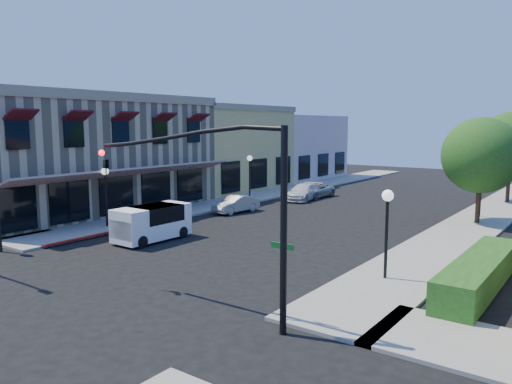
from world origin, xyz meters
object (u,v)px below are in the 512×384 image
Objects in this scene: lamppost_right_near at (387,211)px; parked_car_b at (236,204)px; street_name_sign at (282,269)px; signal_mast_arm at (225,189)px; lamppost_left_near at (105,182)px; lamppost_right_far at (482,177)px; parked_car_a at (154,224)px; street_tree_a at (481,155)px; street_tree_b at (511,144)px; parked_car_c at (303,192)px; parked_car_d at (314,191)px; lamppost_left_far at (250,166)px; white_van at (151,221)px.

lamppost_right_near is 1.00× the size of parked_car_b.
signal_mast_arm is at bearing -156.80° from street_name_sign.
lamppost_left_near and lamppost_right_near have the same top height.
lamppost_right_far is 1.00× the size of parked_car_b.
lamppost_right_far reaches higher than parked_car_a.
parked_car_b is at bearing 71.45° from lamppost_left_near.
lamppost_right_near reaches higher than street_name_sign.
lamppost_right_far is at bearing 35.74° from parked_car_b.
lamppost_right_far is at bearing 98.53° from street_tree_a.
lamppost_left_near is 4.26m from parked_car_a.
lamppost_right_near reaches higher than parked_car_b.
street_tree_b is at bearing 89.28° from lamppost_right_near.
parked_car_c is (-13.60, -7.73, -3.90)m from street_tree_b.
street_tree_b is 15.39m from parked_car_d.
signal_mast_arm is 2.24× the size of lamppost_left_far.
parked_car_a is (-13.30, -15.73, -2.10)m from lamppost_right_far.
white_van reaches higher than parked_car_b.
lamppost_right_far is 13.47m from parked_car_c.
lamppost_right_far is (17.00, 16.00, 0.00)m from lamppost_left_near.
parked_car_b is (-13.13, 14.35, -1.11)m from street_name_sign.
street_name_sign is 12.56m from white_van.
lamppost_left_near is 18.50m from parked_car_d.
street_tree_a is 1.57× the size of white_van.
parked_car_a is 17.73m from parked_car_d.
street_name_sign is (-1.30, -29.80, -2.85)m from street_tree_b.
street_tree_b is 0.88× the size of signal_mast_arm.
street_tree_b is at bearing 26.81° from parked_car_d.
parked_car_a is (-13.60, -23.73, -3.91)m from street_tree_b.
parked_car_c reaches higher than parked_car_b.
parked_car_c is at bearing 31.53° from lamppost_left_far.
white_van is at bearing -50.08° from parked_car_a.
street_tree_a reaches higher than parked_car_c.
parked_car_c is (-13.30, 0.27, -2.09)m from lamppost_right_far.
parked_car_c is at bearing 178.84° from lamppost_right_far.
street_tree_a reaches higher than lamppost_right_near.
street_tree_b reaches higher than lamppost_right_near.
lamppost_right_near is 12.58m from white_van.
lamppost_left_far is 15.46m from white_van.
lamppost_left_far reaches higher than street_name_sign.
parked_car_b is (-11.49, 15.05, -3.50)m from signal_mast_arm.
lamppost_right_near reaches higher than white_van.
parked_car_b is 0.80× the size of parked_car_c.
lamppost_left_far is 4.82m from parked_car_c.
signal_mast_arm is (-2.94, -20.50, -0.11)m from street_tree_a.
parked_car_d is at bearing 171.45° from lamppost_right_far.
lamppost_left_far is 1.00× the size of lamppost_right_far.
signal_mast_arm is 26.95m from parked_car_d.
street_tree_b reaches higher than white_van.
signal_mast_arm is 1.80× the size of parked_car_c.
lamppost_left_near is 0.80× the size of parked_car_c.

